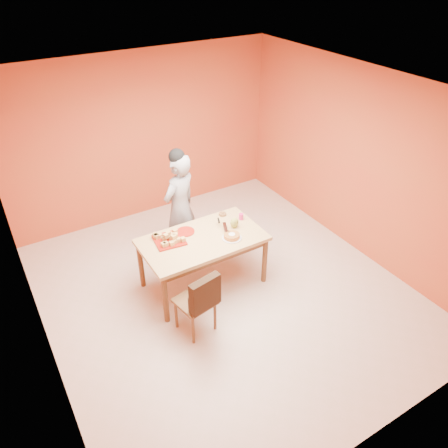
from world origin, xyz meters
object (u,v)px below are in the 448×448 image
sponge_cake (232,236)px  red_dinner_plate (186,232)px  person (180,208)px  dining_table (203,244)px  magenta_glass (241,217)px  pastry_platter (169,240)px  dining_chair (196,301)px  checker_tin (222,214)px  egg_ornament (234,223)px

sponge_cake → red_dinner_plate: bearing=136.0°
person → dining_table: bearing=63.0°
person → magenta_glass: size_ratio=18.63×
pastry_platter → dining_chair: bearing=-96.2°
pastry_platter → magenta_glass: bearing=-2.6°
sponge_cake → checker_tin: (0.18, 0.54, -0.02)m
dining_table → checker_tin: size_ratio=15.31×
person → pastry_platter: (-0.45, -0.58, -0.05)m
person → pastry_platter: size_ratio=4.39×
dining_chair → red_dinner_plate: bearing=58.7°
dining_table → pastry_platter: bearing=156.1°
dining_table → checker_tin: checker_tin is taller
checker_tin → pastry_platter: bearing=-169.0°
person → dining_chair: bearing=46.7°
dining_table → dining_chair: (-0.49, -0.70, -0.20)m
dining_table → egg_ornament: bearing=0.3°
person → red_dinner_plate: 0.54m
dining_chair → egg_ornament: 1.26m
dining_table → red_dinner_plate: red_dinner_plate is taller
sponge_cake → magenta_glass: (0.35, 0.32, 0.01)m
dining_chair → person: bearing=59.4°
dining_table → checker_tin: 0.63m
dining_chair → pastry_platter: dining_chair is taller
red_dinner_plate → magenta_glass: bearing=-8.5°
pastry_platter → sponge_cake: (0.72, -0.37, 0.02)m
person → red_dinner_plate: size_ratio=6.80×
egg_ornament → checker_tin: egg_ornament is taller
dining_chair → person: person is taller
red_dinner_plate → person: bearing=71.1°
red_dinner_plate → magenta_glass: 0.81m
red_dinner_plate → dining_chair: bearing=-111.1°
sponge_cake → checker_tin: size_ratio=1.98×
pastry_platter → checker_tin: (0.91, 0.18, 0.00)m
dining_table → sponge_cake: 0.40m
dining_chair → sponge_cake: dining_chair is taller
dining_table → red_dinner_plate: size_ratio=6.65×
dining_chair → pastry_platter: bearing=73.6°
dining_chair → magenta_glass: bearing=25.1°
person → pastry_platter: bearing=29.6°
magenta_glass → dining_table: bearing=-169.7°
dining_table → checker_tin: bearing=34.2°
dining_chair → pastry_platter: 0.93m
dining_table → dining_chair: 0.88m
magenta_glass → checker_tin: magenta_glass is taller
egg_ornament → person: bearing=142.7°
magenta_glass → checker_tin: (-0.16, 0.23, -0.03)m
pastry_platter → checker_tin: checker_tin is taller
sponge_cake → person: bearing=106.2°
pastry_platter → person: bearing=52.6°
red_dinner_plate → checker_tin: checker_tin is taller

